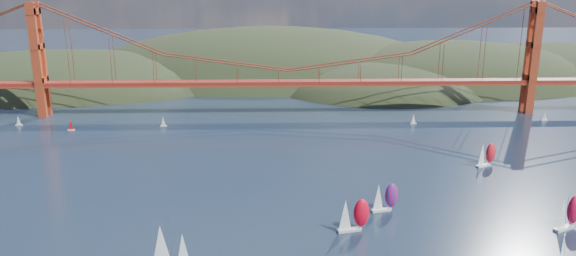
# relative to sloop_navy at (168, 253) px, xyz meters

# --- Properties ---
(headlands) EXTENTS (725.00, 225.00, 96.00)m
(headlands) POSITION_rel_sloop_navy_xyz_m (77.55, 253.26, -19.40)
(headlands) COLOR black
(headlands) RESTS_ON ground
(bridge) EXTENTS (552.00, 12.00, 55.00)m
(bridge) POSITION_rel_sloop_navy_xyz_m (30.86, 154.97, 25.29)
(bridge) COLOR maroon
(bridge) RESTS_ON ground
(sloop_navy) EXTENTS (10.59, 7.14, 15.72)m
(sloop_navy) POSITION_rel_sloop_navy_xyz_m (0.00, 0.00, 0.00)
(sloop_navy) COLOR black
(sloop_navy) RESTS_ON ground
(racer_0) EXTENTS (9.30, 5.08, 10.43)m
(racer_0) POSITION_rel_sloop_navy_xyz_m (46.05, 24.13, -2.01)
(racer_0) COLOR silver
(racer_0) RESTS_ON ground
(racer_1) EXTENTS (9.52, 7.06, 10.72)m
(racer_1) POSITION_rel_sloop_navy_xyz_m (105.59, 23.59, -1.88)
(racer_1) COLOR white
(racer_1) RESTS_ON ground
(racer_3) EXTENTS (8.60, 6.24, 9.67)m
(racer_3) POSITION_rel_sloop_navy_xyz_m (102.25, 75.44, -2.37)
(racer_3) COLOR white
(racer_3) RESTS_ON ground
(racer_rwb) EXTENTS (8.50, 4.88, 9.53)m
(racer_rwb) POSITION_rel_sloop_navy_xyz_m (57.35, 37.18, -2.44)
(racer_rwb) COLOR silver
(racer_rwb) RESTS_ON ground
(distant_boat_1) EXTENTS (3.00, 2.00, 4.70)m
(distant_boat_1) POSITION_rel_sloop_navy_xyz_m (-92.82, 137.17, -4.53)
(distant_boat_1) COLOR silver
(distant_boat_1) RESTS_ON ground
(distant_boat_2) EXTENTS (3.00, 2.00, 4.70)m
(distant_boat_2) POSITION_rel_sloop_navy_xyz_m (-65.70, 127.78, -4.53)
(distant_boat_2) COLOR silver
(distant_boat_2) RESTS_ON ground
(distant_boat_3) EXTENTS (3.00, 2.00, 4.70)m
(distant_boat_3) POSITION_rel_sloop_navy_xyz_m (-25.66, 133.33, -4.53)
(distant_boat_3) COLOR silver
(distant_boat_3) RESTS_ON ground
(distant_boat_4) EXTENTS (3.00, 2.00, 4.70)m
(distant_boat_4) POSITION_rel_sloop_navy_xyz_m (153.93, 137.64, -4.53)
(distant_boat_4) COLOR silver
(distant_boat_4) RESTS_ON ground
(distant_boat_8) EXTENTS (3.00, 2.00, 4.70)m
(distant_boat_8) POSITION_rel_sloop_navy_xyz_m (90.17, 134.11, -4.53)
(distant_boat_8) COLOR silver
(distant_boat_8) RESTS_ON ground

